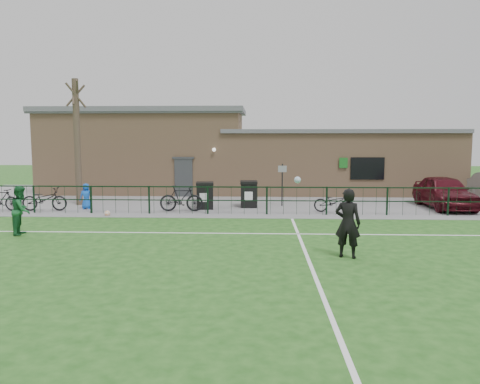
{
  "coord_description": "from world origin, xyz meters",
  "views": [
    {
      "loc": [
        0.72,
        -11.51,
        3.17
      ],
      "look_at": [
        0.0,
        5.0,
        1.3
      ],
      "focal_mm": 35.0,
      "sensor_mm": 36.0,
      "label": 1
    }
  ],
  "objects_px": {
    "bicycle_c": "(45,199)",
    "spectator_child": "(86,196)",
    "bicycle_e": "(334,202)",
    "bare_tree": "(77,143)",
    "ball_ground": "(107,213)",
    "bicycle_d": "(181,198)",
    "bicycle_b": "(1,199)",
    "sign_post": "(282,185)",
    "car_maroon": "(444,192)",
    "wheelie_bin_left": "(205,196)",
    "wheelie_bin_right": "(249,195)",
    "outfield_player": "(21,210)"
  },
  "relations": [
    {
      "from": "spectator_child",
      "to": "outfield_player",
      "type": "height_order",
      "value": "outfield_player"
    },
    {
      "from": "bicycle_d",
      "to": "ball_ground",
      "type": "relative_size",
      "value": 8.05
    },
    {
      "from": "sign_post",
      "to": "car_maroon",
      "type": "height_order",
      "value": "sign_post"
    },
    {
      "from": "bicycle_c",
      "to": "sign_post",
      "type": "bearing_deg",
      "value": -83.25
    },
    {
      "from": "car_maroon",
      "to": "outfield_player",
      "type": "distance_m",
      "value": 17.67
    },
    {
      "from": "sign_post",
      "to": "bicycle_c",
      "type": "height_order",
      "value": "sign_post"
    },
    {
      "from": "bare_tree",
      "to": "ball_ground",
      "type": "xyz_separation_m",
      "value": [
        2.39,
        -3.13,
        -2.88
      ]
    },
    {
      "from": "car_maroon",
      "to": "outfield_player",
      "type": "bearing_deg",
      "value": -158.67
    },
    {
      "from": "bicycle_b",
      "to": "bicycle_e",
      "type": "distance_m",
      "value": 14.64
    },
    {
      "from": "bicycle_b",
      "to": "bicycle_c",
      "type": "bearing_deg",
      "value": -80.83
    },
    {
      "from": "car_maroon",
      "to": "bicycle_e",
      "type": "relative_size",
      "value": 2.55
    },
    {
      "from": "wheelie_bin_left",
      "to": "car_maroon",
      "type": "distance_m",
      "value": 10.97
    },
    {
      "from": "wheelie_bin_left",
      "to": "spectator_child",
      "type": "bearing_deg",
      "value": 177.32
    },
    {
      "from": "bare_tree",
      "to": "bicycle_b",
      "type": "relative_size",
      "value": 3.58
    },
    {
      "from": "wheelie_bin_right",
      "to": "bicycle_c",
      "type": "distance_m",
      "value": 9.13
    },
    {
      "from": "car_maroon",
      "to": "wheelie_bin_right",
      "type": "bearing_deg",
      "value": 179.61
    },
    {
      "from": "bicycle_b",
      "to": "bicycle_c",
      "type": "distance_m",
      "value": 1.93
    },
    {
      "from": "bicycle_b",
      "to": "bicycle_d",
      "type": "xyz_separation_m",
      "value": [
        8.01,
        0.15,
        0.07
      ]
    },
    {
      "from": "wheelie_bin_left",
      "to": "spectator_child",
      "type": "height_order",
      "value": "spectator_child"
    },
    {
      "from": "bicycle_c",
      "to": "spectator_child",
      "type": "height_order",
      "value": "spectator_child"
    },
    {
      "from": "bicycle_b",
      "to": "bicycle_d",
      "type": "height_order",
      "value": "bicycle_d"
    },
    {
      "from": "wheelie_bin_left",
      "to": "ball_ground",
      "type": "height_order",
      "value": "wheelie_bin_left"
    },
    {
      "from": "wheelie_bin_right",
      "to": "outfield_player",
      "type": "bearing_deg",
      "value": -140.34
    },
    {
      "from": "outfield_player",
      "to": "wheelie_bin_left",
      "type": "bearing_deg",
      "value": -52.27
    },
    {
      "from": "wheelie_bin_left",
      "to": "sign_post",
      "type": "height_order",
      "value": "sign_post"
    },
    {
      "from": "bare_tree",
      "to": "outfield_player",
      "type": "distance_m",
      "value": 7.31
    },
    {
      "from": "bicycle_e",
      "to": "spectator_child",
      "type": "height_order",
      "value": "spectator_child"
    },
    {
      "from": "car_maroon",
      "to": "bicycle_e",
      "type": "distance_m",
      "value": 5.48
    },
    {
      "from": "bare_tree",
      "to": "sign_post",
      "type": "height_order",
      "value": "bare_tree"
    },
    {
      "from": "wheelie_bin_left",
      "to": "sign_post",
      "type": "distance_m",
      "value": 3.72
    },
    {
      "from": "bare_tree",
      "to": "wheelie_bin_left",
      "type": "relative_size",
      "value": 5.36
    },
    {
      "from": "car_maroon",
      "to": "ball_ground",
      "type": "height_order",
      "value": "car_maroon"
    },
    {
      "from": "outfield_player",
      "to": "spectator_child",
      "type": "bearing_deg",
      "value": -10.74
    },
    {
      "from": "bicycle_b",
      "to": "outfield_player",
      "type": "xyz_separation_m",
      "value": [
        3.5,
        -4.93,
        0.29
      ]
    },
    {
      "from": "car_maroon",
      "to": "outfield_player",
      "type": "xyz_separation_m",
      "value": [
        -16.39,
        -6.59,
        0.05
      ]
    },
    {
      "from": "bare_tree",
      "to": "bicycle_e",
      "type": "bearing_deg",
      "value": -8.99
    },
    {
      "from": "bicycle_b",
      "to": "sign_post",
      "type": "bearing_deg",
      "value": -74.12
    },
    {
      "from": "bare_tree",
      "to": "bicycle_d",
      "type": "xyz_separation_m",
      "value": [
        5.27,
        -1.86,
        -2.41
      ]
    },
    {
      "from": "wheelie_bin_right",
      "to": "bicycle_d",
      "type": "bearing_deg",
      "value": -154.87
    },
    {
      "from": "spectator_child",
      "to": "ball_ground",
      "type": "relative_size",
      "value": 4.94
    },
    {
      "from": "wheelie_bin_left",
      "to": "wheelie_bin_right",
      "type": "distance_m",
      "value": 2.08
    },
    {
      "from": "bicycle_e",
      "to": "spectator_child",
      "type": "bearing_deg",
      "value": 102.76
    },
    {
      "from": "wheelie_bin_right",
      "to": "car_maroon",
      "type": "bearing_deg",
      "value": -1.6
    },
    {
      "from": "wheelie_bin_right",
      "to": "bicycle_b",
      "type": "bearing_deg",
      "value": -173.29
    },
    {
      "from": "bicycle_d",
      "to": "spectator_child",
      "type": "distance_m",
      "value": 4.46
    },
    {
      "from": "bicycle_c",
      "to": "spectator_child",
      "type": "relative_size",
      "value": 1.69
    },
    {
      "from": "sign_post",
      "to": "car_maroon",
      "type": "distance_m",
      "value": 7.41
    },
    {
      "from": "bare_tree",
      "to": "ball_ground",
      "type": "distance_m",
      "value": 4.88
    },
    {
      "from": "sign_post",
      "to": "bicycle_e",
      "type": "height_order",
      "value": "sign_post"
    },
    {
      "from": "spectator_child",
      "to": "ball_ground",
      "type": "bearing_deg",
      "value": -55.0
    }
  ]
}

